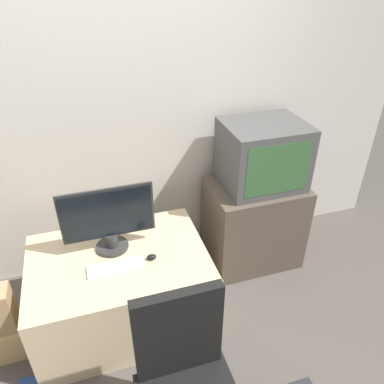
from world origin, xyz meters
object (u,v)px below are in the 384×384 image
object	(u,v)px
mouse	(152,257)
cardboard_box_lower	(6,338)
main_monitor	(108,219)
keyboard	(115,267)
crt_tv	(263,155)

from	to	relation	value
mouse	cardboard_box_lower	size ratio (longest dim) A/B	0.26
main_monitor	keyboard	bearing A→B (deg)	-92.82
main_monitor	keyboard	xyz separation A→B (m)	(-0.01, -0.20, -0.22)
crt_tv	main_monitor	bearing A→B (deg)	-168.84
main_monitor	mouse	size ratio (longest dim) A/B	9.64
mouse	cardboard_box_lower	distance (m)	1.04
main_monitor	keyboard	distance (m)	0.29
mouse	crt_tv	world-z (taller)	crt_tv
cardboard_box_lower	keyboard	bearing A→B (deg)	-4.16
keyboard	mouse	distance (m)	0.22
mouse	cardboard_box_lower	bearing A→B (deg)	177.47
crt_tv	cardboard_box_lower	xyz separation A→B (m)	(-1.84, -0.37, -0.81)
crt_tv	keyboard	bearing A→B (deg)	-159.81
keyboard	mouse	xyz separation A→B (m)	(0.22, 0.01, 0.01)
mouse	crt_tv	distance (m)	1.06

